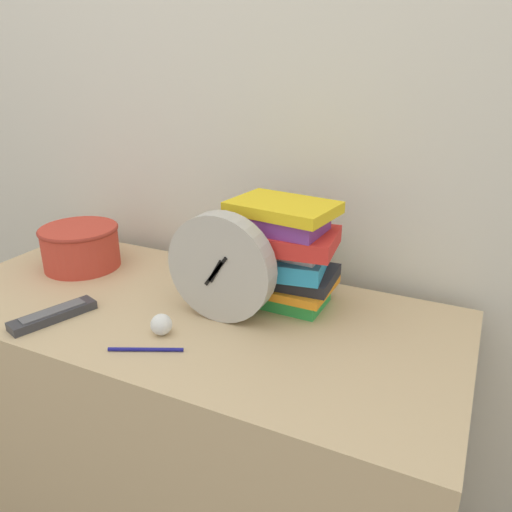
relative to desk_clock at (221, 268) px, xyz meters
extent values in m
cube|color=silver|center=(-0.10, 0.37, 0.32)|extent=(6.00, 0.04, 2.40)
cube|color=tan|center=(-0.10, 0.00, -0.50)|extent=(1.30, 0.59, 0.75)
cylinder|color=#B7B2A8|center=(0.00, 0.00, 0.00)|extent=(0.25, 0.05, 0.25)
cylinder|color=white|center=(0.00, -0.01, 0.00)|extent=(0.22, 0.01, 0.22)
cube|color=black|center=(0.00, -0.02, 0.00)|extent=(0.04, 0.01, 0.06)
cube|color=black|center=(0.00, -0.02, 0.00)|extent=(0.06, 0.01, 0.08)
cylinder|color=black|center=(0.00, -0.02, 0.00)|extent=(0.01, 0.01, 0.01)
cube|color=green|center=(0.10, 0.14, -0.11)|extent=(0.19, 0.13, 0.04)
cube|color=orange|center=(0.10, 0.14, -0.08)|extent=(0.23, 0.18, 0.02)
cube|color=#232328|center=(0.10, 0.14, -0.05)|extent=(0.24, 0.17, 0.03)
cube|color=#2D9ED1|center=(0.09, 0.13, -0.02)|extent=(0.23, 0.20, 0.04)
cube|color=white|center=(0.09, 0.15, 0.01)|extent=(0.20, 0.13, 0.02)
cube|color=red|center=(0.12, 0.12, 0.05)|extent=(0.22, 0.19, 0.04)
cube|color=#7A3899|center=(0.11, 0.12, 0.09)|extent=(0.18, 0.14, 0.04)
cube|color=yellow|center=(0.10, 0.13, 0.12)|extent=(0.25, 0.19, 0.03)
cylinder|color=#C63D2D|center=(-0.52, 0.09, -0.07)|extent=(0.21, 0.21, 0.12)
torus|color=#9F3024|center=(-0.52, 0.09, -0.01)|extent=(0.22, 0.22, 0.01)
cube|color=#333338|center=(-0.35, -0.18, -0.12)|extent=(0.11, 0.20, 0.02)
cube|color=#59595E|center=(-0.35, -0.18, -0.11)|extent=(0.08, 0.15, 0.00)
sphere|color=white|center=(-0.08, -0.12, -0.10)|extent=(0.05, 0.05, 0.05)
cylinder|color=navy|center=(-0.07, -0.19, -0.12)|extent=(0.15, 0.07, 0.01)
camera|label=1|loc=(0.52, -0.89, 0.44)|focal=35.00mm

